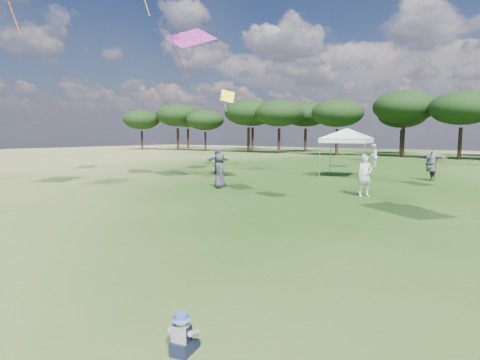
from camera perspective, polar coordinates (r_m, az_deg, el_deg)
The scene contains 3 objects.
tent_left at distance 24.51m, azimuth 14.97°, elevation 6.84°, with size 5.34×5.34×3.19m.
toddler at distance 5.00m, azimuth -8.18°, elevation -21.03°, with size 0.37×0.40×0.50m.
festival_crowd at distance 23.22m, azimuth 30.71°, elevation 1.40°, with size 30.38×23.15×1.92m.
Camera 1 is at (3.67, -0.94, 2.53)m, focal length 30.00 mm.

